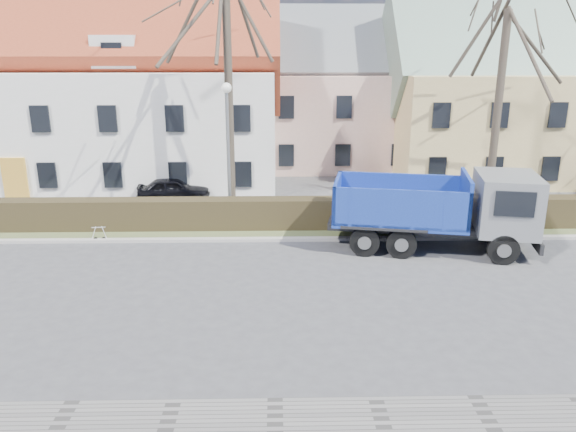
{
  "coord_description": "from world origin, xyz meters",
  "views": [
    {
      "loc": [
        0.05,
        -16.67,
        7.56
      ],
      "look_at": [
        0.48,
        2.76,
        1.6
      ],
      "focal_mm": 35.0,
      "sensor_mm": 36.0,
      "label": 1
    }
  ],
  "objects_px": {
    "dump_truck": "(426,209)",
    "cart_frame": "(94,233)",
    "streetlight": "(228,154)",
    "parked_car_a": "(174,190)"
  },
  "relations": [
    {
      "from": "cart_frame",
      "to": "parked_car_a",
      "type": "bearing_deg",
      "value": 69.8
    },
    {
      "from": "dump_truck",
      "to": "cart_frame",
      "type": "xyz_separation_m",
      "value": [
        -13.0,
        1.07,
        -1.22
      ]
    },
    {
      "from": "streetlight",
      "to": "parked_car_a",
      "type": "bearing_deg",
      "value": 130.75
    },
    {
      "from": "cart_frame",
      "to": "dump_truck",
      "type": "bearing_deg",
      "value": -4.69
    },
    {
      "from": "dump_truck",
      "to": "parked_car_a",
      "type": "height_order",
      "value": "dump_truck"
    },
    {
      "from": "dump_truck",
      "to": "cart_frame",
      "type": "bearing_deg",
      "value": -173.82
    },
    {
      "from": "streetlight",
      "to": "cart_frame",
      "type": "xyz_separation_m",
      "value": [
        -5.28,
        -2.32,
        -2.73
      ]
    },
    {
      "from": "dump_truck",
      "to": "cart_frame",
      "type": "distance_m",
      "value": 13.1
    },
    {
      "from": "dump_truck",
      "to": "cart_frame",
      "type": "height_order",
      "value": "dump_truck"
    },
    {
      "from": "dump_truck",
      "to": "streetlight",
      "type": "height_order",
      "value": "streetlight"
    }
  ]
}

